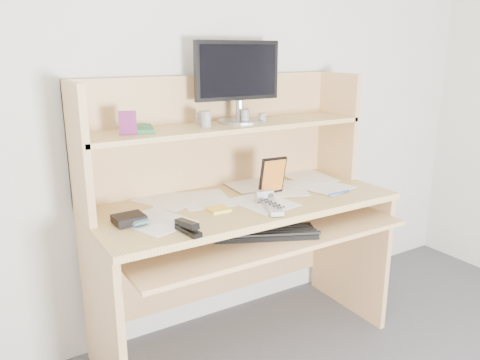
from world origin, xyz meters
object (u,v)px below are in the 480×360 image
tv_remote (272,207)px  game_case (272,175)px  desk (235,207)px  monitor (238,79)px  keyboard (265,232)px

tv_remote → game_case: 0.24m
desk → game_case: desk is taller
desk → tv_remote: bearing=-83.7°
monitor → game_case: bearing=-65.5°
keyboard → monitor: monitor is taller
keyboard → monitor: (0.10, 0.38, 0.62)m
keyboard → tv_remote: size_ratio=2.32×
tv_remote → monitor: monitor is taller
desk → game_case: size_ratio=7.82×
desk → keyboard: (-0.02, -0.28, -0.03)m
tv_remote → desk: bearing=119.0°
desk → tv_remote: (0.03, -0.26, 0.07)m
desk → keyboard: bearing=-93.8°
tv_remote → monitor: bearing=105.2°
keyboard → game_case: (0.17, 0.20, 0.18)m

